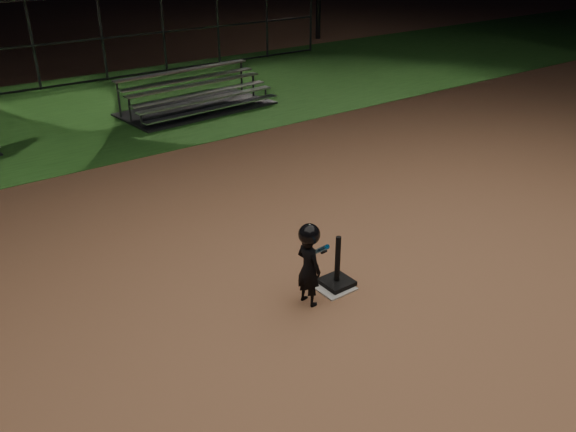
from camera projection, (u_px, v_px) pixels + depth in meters
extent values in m
plane|color=#AA714D|center=(334.00, 288.00, 7.62)|extent=(80.00, 80.00, 0.00)
cube|color=#22541B|center=(76.00, 113.00, 14.81)|extent=(60.00, 8.00, 0.01)
cube|color=beige|center=(334.00, 287.00, 7.61)|extent=(0.45, 0.45, 0.02)
cube|color=black|center=(337.00, 282.00, 7.65)|extent=(0.38, 0.38, 0.06)
cylinder|color=black|center=(338.00, 259.00, 7.49)|extent=(0.07, 0.07, 0.64)
imported|color=black|center=(309.00, 269.00, 7.11)|extent=(0.28, 0.38, 0.98)
sphere|color=black|center=(309.00, 234.00, 6.90)|extent=(0.27, 0.27, 0.27)
cylinder|color=#1B8BEB|center=(320.00, 250.00, 6.89)|extent=(0.28, 0.55, 0.43)
cylinder|color=black|center=(324.00, 252.00, 7.12)|extent=(0.11, 0.18, 0.14)
cube|color=#A8A8AD|center=(208.00, 99.00, 14.55)|extent=(3.86, 0.52, 0.04)
cube|color=#A8A8AD|center=(214.00, 108.00, 14.45)|extent=(3.86, 0.52, 0.03)
cube|color=#A8A8AD|center=(195.00, 85.00, 14.79)|extent=(3.86, 0.52, 0.04)
cube|color=#A8A8AD|center=(202.00, 93.00, 14.69)|extent=(3.86, 0.52, 0.03)
cube|color=#A8A8AD|center=(183.00, 70.00, 15.03)|extent=(3.86, 0.52, 0.04)
cube|color=#A8A8AD|center=(189.00, 79.00, 14.93)|extent=(3.86, 0.52, 0.03)
cube|color=#38383D|center=(197.00, 109.00, 15.07)|extent=(3.99, 2.17, 0.06)
cube|color=#38383D|center=(41.00, 88.00, 16.95)|extent=(20.00, 0.05, 0.05)
cube|color=#38383D|center=(33.00, 46.00, 16.42)|extent=(20.00, 0.05, 0.05)
cube|color=#38383D|center=(24.00, 0.00, 15.89)|extent=(20.00, 0.05, 0.05)
cylinder|color=#38383D|center=(33.00, 46.00, 16.42)|extent=(0.08, 0.08, 2.50)
cylinder|color=#38383D|center=(191.00, 29.00, 19.10)|extent=(0.08, 0.08, 2.50)
cylinder|color=#38383D|center=(311.00, 17.00, 21.78)|extent=(0.08, 0.08, 2.50)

